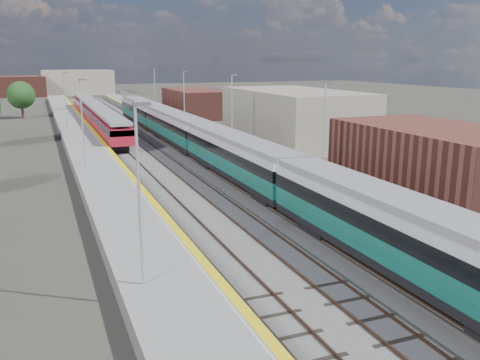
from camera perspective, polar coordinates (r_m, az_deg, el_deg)
ground at (r=63.85m, az=-9.03°, el=4.12°), size 320.00×320.00×0.00m
ballast_bed at (r=65.83m, az=-11.43°, el=4.33°), size 10.50×155.00×0.06m
tracks at (r=67.55m, az=-11.19°, el=4.63°), size 8.96×160.00×0.17m
platform_right at (r=67.46m, az=-5.13°, el=5.18°), size 4.70×155.00×8.52m
platform_left at (r=64.92m, az=-17.37°, el=4.29°), size 4.30×155.00×8.52m
buildings at (r=150.22m, az=-23.92°, el=12.49°), size 72.00×185.50×40.00m
green_train at (r=51.77m, az=-4.38°, el=4.70°), size 2.97×82.62×3.27m
red_train at (r=82.57m, az=-15.98°, el=7.24°), size 2.68×54.32×3.38m
tree_c at (r=97.46m, az=-23.38°, el=8.74°), size 4.74×4.74×6.43m
tree_d at (r=77.79m, az=4.69°, el=8.41°), size 4.01×4.01×5.44m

